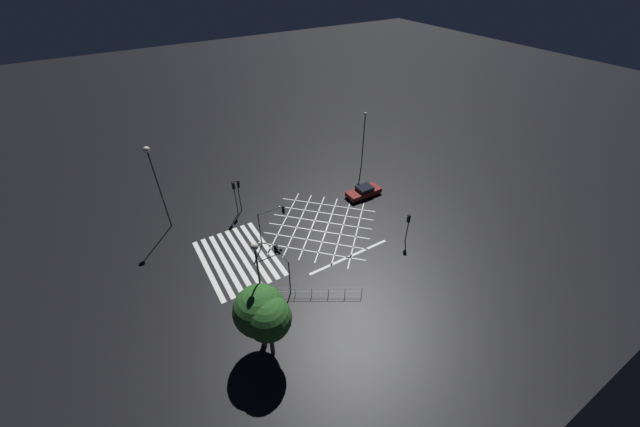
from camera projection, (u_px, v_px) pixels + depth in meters
The scene contains 14 objects.
ground_plane at pixel (320, 226), 40.40m from camera, with size 200.00×200.00×0.00m, color black.
road_markings at pixel (272, 247), 37.67m from camera, with size 14.25×20.32×0.01m.
traffic_light_median_south at pixel (273, 217), 36.46m from camera, with size 0.36×3.05×4.34m.
traffic_light_sw_cross at pixel (239, 189), 40.94m from camera, with size 0.36×0.39×4.25m.
traffic_light_ne_cross at pixel (408, 222), 36.90m from camera, with size 0.36×0.39×3.55m.
traffic_light_se_main at pixel (281, 260), 31.98m from camera, with size 2.85×0.36×4.00m.
traffic_light_sw_main at pixel (235, 192), 40.21m from camera, with size 0.39×0.36×4.54m.
street_lamp_east at pixel (153, 168), 35.88m from camera, with size 0.62×0.62×9.93m.
street_lamp_west at pixel (364, 133), 48.00m from camera, with size 0.43×0.43×8.03m.
street_lamp_far at pixel (259, 273), 25.41m from camera, with size 0.54×0.54×9.74m.
street_tree_near at pixel (268, 318), 25.27m from camera, with size 3.41×3.41×6.15m.
street_tree_far at pixel (260, 311), 25.79m from camera, with size 3.92×3.92×6.41m.
waiting_car at pixel (364, 191), 44.93m from camera, with size 1.80×4.52×1.28m.
pedestrian_railing at pixel (320, 291), 32.06m from camera, with size 3.98×6.49×1.05m.
Camera 1 is at (26.62, -16.27, 25.71)m, focal length 20.00 mm.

